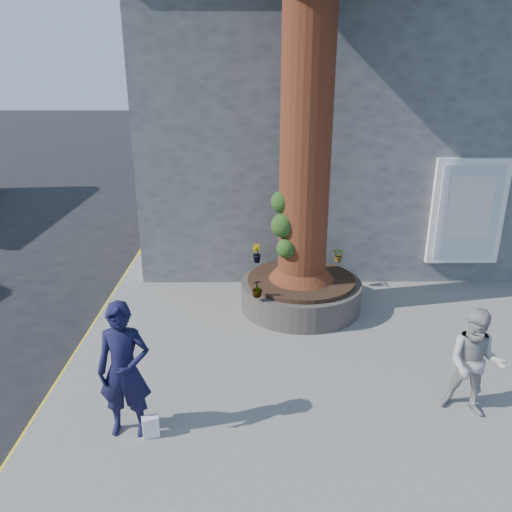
{
  "coord_description": "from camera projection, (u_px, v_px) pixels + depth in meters",
  "views": [
    {
      "loc": [
        -0.13,
        -6.77,
        4.37
      ],
      "look_at": [
        -0.06,
        1.76,
        1.25
      ],
      "focal_mm": 35.0,
      "sensor_mm": 36.0,
      "label": 1
    }
  ],
  "objects": [
    {
      "name": "man",
      "position": [
        124.0,
        371.0,
        6.01
      ],
      "size": [
        0.65,
        0.43,
        1.77
      ],
      "primitive_type": "imported",
      "rotation": [
        0.0,
        0.0,
        -0.0
      ],
      "color": "black",
      "rests_on": "pavement"
    },
    {
      "name": "plant_b",
      "position": [
        256.0,
        253.0,
        10.22
      ],
      "size": [
        0.29,
        0.29,
        0.38
      ],
      "primitive_type": "imported",
      "rotation": [
        0.0,
        0.0,
        2.22
      ],
      "color": "gray",
      "rests_on": "planter"
    },
    {
      "name": "yellow_line",
      "position": [
        87.0,
        338.0,
        8.77
      ],
      "size": [
        0.1,
        30.0,
        0.01
      ],
      "primitive_type": "cube",
      "color": "yellow",
      "rests_on": "ground"
    },
    {
      "name": "shopping_bag",
      "position": [
        151.0,
        426.0,
        6.18
      ],
      "size": [
        0.23,
        0.18,
        0.28
      ],
      "primitive_type": "cube",
      "rotation": [
        0.0,
        0.0,
        0.33
      ],
      "color": "white",
      "rests_on": "pavement"
    },
    {
      "name": "stone_shop",
      "position": [
        349.0,
        121.0,
        13.55
      ],
      "size": [
        10.3,
        8.3,
        6.3
      ],
      "color": "#505255",
      "rests_on": "ground"
    },
    {
      "name": "woman",
      "position": [
        475.0,
        363.0,
        6.41
      ],
      "size": [
        0.89,
        0.81,
        1.49
      ],
      "primitive_type": "imported",
      "rotation": [
        0.0,
        0.0,
        -0.42
      ],
      "color": "#A09E99",
      "rests_on": "pavement"
    },
    {
      "name": "planter",
      "position": [
        301.0,
        292.0,
        9.6
      ],
      "size": [
        2.3,
        2.3,
        0.6
      ],
      "color": "black",
      "rests_on": "pavement"
    },
    {
      "name": "ground",
      "position": [
        261.0,
        369.0,
        7.85
      ],
      "size": [
        120.0,
        120.0,
        0.0
      ],
      "primitive_type": "plane",
      "color": "black",
      "rests_on": "ground"
    },
    {
      "name": "plant_c",
      "position": [
        257.0,
        288.0,
        8.63
      ],
      "size": [
        0.21,
        0.21,
        0.32
      ],
      "primitive_type": "imported",
      "rotation": [
        0.0,
        0.0,
        3.33
      ],
      "color": "gray",
      "rests_on": "planter"
    },
    {
      "name": "plant_d",
      "position": [
        339.0,
        255.0,
        10.24
      ],
      "size": [
        0.35,
        0.36,
        0.3
      ],
      "primitive_type": "imported",
      "rotation": [
        0.0,
        0.0,
        5.32
      ],
      "color": "gray",
      "rests_on": "planter"
    },
    {
      "name": "pavement",
      "position": [
        345.0,
        334.0,
        8.78
      ],
      "size": [
        9.0,
        8.0,
        0.12
      ],
      "primitive_type": "cube",
      "color": "slate",
      "rests_on": "ground"
    },
    {
      "name": "plant_a",
      "position": [
        310.0,
        254.0,
        10.24
      ],
      "size": [
        0.2,
        0.21,
        0.33
      ],
      "primitive_type": "imported",
      "rotation": [
        0.0,
        0.0,
        0.85
      ],
      "color": "gray",
      "rests_on": "planter"
    }
  ]
}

